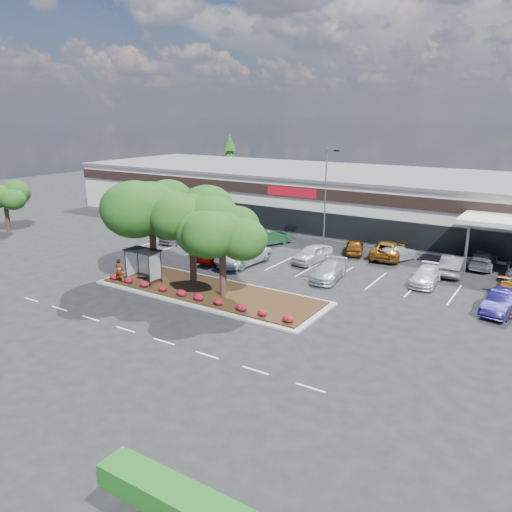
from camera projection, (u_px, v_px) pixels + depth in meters
The scene contains 32 objects.
ground at pixel (196, 316), 32.94m from camera, with size 160.00×160.00×0.00m, color black.
retail_store at pixel (376, 199), 59.54m from camera, with size 80.40×25.20×6.25m.
landscape_island at pixel (209, 292), 37.18m from camera, with size 18.00×6.00×0.26m.
lane_markings at pixel (275, 275), 41.46m from camera, with size 33.12×20.06×0.01m.
shrub_row at pixel (191, 295), 35.38m from camera, with size 17.00×0.80×0.50m, color maroon, non-canonical shape.
bus_shelter at pixel (144, 256), 38.59m from camera, with size 2.75×1.55×2.59m.
island_tree_west at pixel (152, 228), 39.59m from camera, with size 7.20×7.20×7.89m, color #143B0D, non-canonical shape.
island_tree_mid at pixel (192, 235), 38.42m from camera, with size 6.60×6.60×7.32m, color #143B0D, non-canonical shape.
island_tree_east at pixel (223, 252), 35.24m from camera, with size 5.80×5.80×6.50m, color #143B0D, non-canonical shape.
hedge_south_east at pixel (173, 498), 16.69m from camera, with size 6.00×1.30×0.90m, color #175518.
tree_west_far at pixel (6, 207), 56.28m from camera, with size 4.80×4.80×5.61m, color #143B0D, non-canonical shape.
conifer_north_west at pixel (230, 163), 84.42m from camera, with size 4.40×4.40×10.00m, color #143B0D.
person_waiting at pixel (119, 270), 38.81m from camera, with size 0.67×0.44×1.84m, color #594C47.
light_pole at pixel (326, 207), 47.27m from camera, with size 1.41×0.77×9.93m.
survey_stake at pixel (123, 455), 18.56m from camera, with size 0.07×0.14×0.96m.
car_0 at pixel (179, 233), 52.83m from camera, with size 2.29×5.63×1.63m, color slate.
car_1 at pixel (221, 244), 48.10m from camera, with size 2.29×5.63×1.63m, color black.
car_2 at pixel (218, 253), 45.28m from camera, with size 1.58×4.54×1.50m, color #890801.
car_3 at pixel (243, 255), 44.35m from camera, with size 2.71×5.87×1.63m, color silver.
car_4 at pixel (312, 254), 44.85m from camera, with size 1.86×4.63×1.58m, color silver.
car_5 at pixel (329, 271), 40.21m from camera, with size 1.95×4.80×1.39m, color #A6ACB2.
car_6 at pixel (426, 276), 39.11m from camera, with size 1.85×4.55×1.32m, color silver.
car_7 at pixel (503, 302), 33.34m from camera, with size 1.64×4.70×1.55m, color #1B1656.
car_8 at pixel (508, 296), 34.45m from camera, with size 2.07×5.09×1.48m, color #6B3906.
car_9 at pixel (195, 230), 54.64m from camera, with size 2.01×4.96×1.44m, color navy.
car_10 at pixel (236, 233), 52.68m from camera, with size 2.69×5.82×1.62m, color slate.
car_11 at pixel (270, 237), 51.00m from camera, with size 1.63×4.67×1.54m, color #1A4727.
car_12 at pixel (355, 246), 47.76m from camera, with size 1.65×4.10×1.40m, color #63350C.
car_13 at pixel (388, 249), 46.31m from camera, with size 2.63×5.71×1.59m, color brown.
car_14 at pixel (398, 253), 45.57m from camera, with size 1.89×4.64×1.35m, color #B6BCC2.
car_15 at pixel (453, 265), 41.52m from camera, with size 1.72×4.94×1.63m, color #515257.
car_16 at pixel (483, 260), 43.32m from camera, with size 2.00×4.91×1.42m, color slate.
Camera 1 is at (19.81, -23.67, 12.80)m, focal length 35.00 mm.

